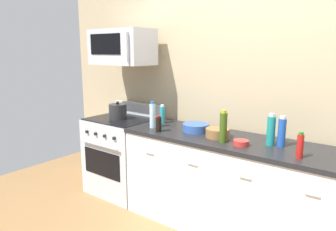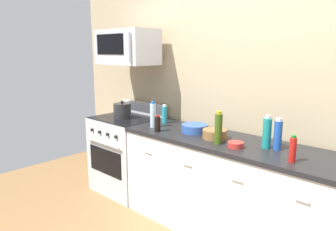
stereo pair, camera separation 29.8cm
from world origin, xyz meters
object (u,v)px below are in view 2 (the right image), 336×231
range_oven (127,153)px  bottle_soy_sauce_dark (157,124)px  bottle_water_clear (153,115)px  bottle_soda_blue (278,135)px  bowl_wooden_salad (215,134)px  bowl_red_small (236,144)px  bottle_dish_soap (164,114)px  bowl_blue_mixing (195,128)px  bottle_sparkling_teal (267,133)px  stockpot (122,111)px  bottle_olive_oil (219,128)px  bottle_hot_sauce_red (293,149)px  microwave (127,47)px

range_oven → bottle_soy_sauce_dark: size_ratio=6.47×
bottle_water_clear → bottle_soda_blue: (1.29, 0.15, -0.01)m
range_oven → bottle_soy_sauce_dark: (0.74, -0.21, 0.53)m
bowl_wooden_salad → bowl_red_small: size_ratio=1.67×
bottle_water_clear → bottle_soda_blue: size_ratio=1.05×
bottle_dish_soap → bowl_blue_mixing: bearing=-10.0°
bowl_blue_mixing → bowl_red_small: bowl_blue_mixing is taller
bottle_sparkling_teal → bottle_dish_soap: bottle_sparkling_teal is taller
range_oven → bottle_water_clear: bottle_water_clear is taller
bowl_red_small → bottle_soda_blue: bearing=31.9°
bowl_wooden_salad → stockpot: 1.31m
range_oven → bottle_soda_blue: bottle_soda_blue is taller
bottle_olive_oil → bottle_soda_blue: (0.45, 0.19, -0.01)m
bottle_hot_sauce_red → bowl_blue_mixing: (-1.05, 0.19, -0.05)m
microwave → bowl_red_small: 1.79m
bowl_blue_mixing → range_oven: bearing=-178.7°
bottle_soy_sauce_dark → bottle_soda_blue: bottle_soda_blue is taller
range_oven → stockpot: size_ratio=5.06×
bottle_hot_sauce_red → bowl_red_small: bearing=176.1°
bottle_dish_soap → bowl_wooden_salad: bottle_dish_soap is taller
bottle_sparkling_teal → bowl_wooden_salad: size_ratio=1.24×
range_oven → bottle_sparkling_teal: bottle_sparkling_teal is taller
microwave → bottle_soy_sauce_dark: size_ratio=4.51×
bottle_sparkling_teal → bottle_hot_sauce_red: bearing=-33.1°
range_oven → bottle_water_clear: 0.84m
range_oven → bottle_olive_oil: size_ratio=3.70×
microwave → bowl_wooden_salad: 1.53m
bottle_sparkling_teal → bowl_wooden_salad: (-0.48, -0.05, -0.09)m
microwave → bottle_soda_blue: (1.87, -0.01, -0.71)m
bottle_hot_sauce_red → bottle_soda_blue: bottle_soda_blue is taller
microwave → bottle_water_clear: 0.93m
bottle_olive_oil → bowl_blue_mixing: (-0.40, 0.17, -0.10)m
bottle_soy_sauce_dark → bowl_blue_mixing: (0.29, 0.23, -0.04)m
range_oven → microwave: microwave is taller
microwave → bowl_blue_mixing: size_ratio=2.88×
bottle_olive_oil → bottle_dish_soap: (-0.89, 0.26, -0.04)m
range_oven → bottle_dish_soap: bearing=11.6°
range_oven → bowl_red_small: size_ratio=8.06×
bottle_hot_sauce_red → bottle_soda_blue: (-0.21, 0.21, 0.03)m
bottle_water_clear → range_oven: bearing=168.6°
bottle_water_clear → bottle_soda_blue: 1.29m
microwave → bottle_hot_sauce_red: size_ratio=3.71×
range_oven → bowl_blue_mixing: size_ratio=4.14×
microwave → bottle_soda_blue: 2.00m
microwave → bottle_dish_soap: bearing=7.0°
bottle_hot_sauce_red → microwave: bearing=174.1°
bottle_soy_sauce_dark → bottle_water_clear: bearing=149.8°
bottle_soda_blue → bowl_blue_mixing: (-0.84, -0.01, -0.08)m
bowl_blue_mixing → stockpot: size_ratio=1.22×
bottle_olive_oil → bottle_hot_sauce_red: bottle_olive_oil is taller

